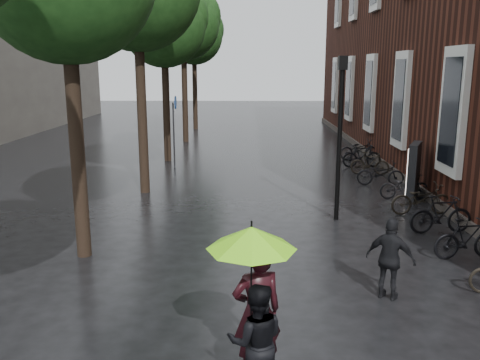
{
  "coord_description": "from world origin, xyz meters",
  "views": [
    {
      "loc": [
        -0.34,
        -3.94,
        4.25
      ],
      "look_at": [
        -0.52,
        6.96,
        1.8
      ],
      "focal_mm": 38.0,
      "sensor_mm": 36.0,
      "label": 1
    }
  ],
  "objects_px": {
    "lamp_post": "(340,123)",
    "parked_bicycles": "(398,183)",
    "person_burgundy": "(257,312)",
    "pedestrian_walking": "(390,259)",
    "ad_lightbox": "(413,172)",
    "person_black": "(256,342)"
  },
  "relations": [
    {
      "from": "lamp_post",
      "to": "parked_bicycles",
      "type": "bearing_deg",
      "value": 47.16
    },
    {
      "from": "person_burgundy",
      "to": "pedestrian_walking",
      "type": "bearing_deg",
      "value": -154.07
    },
    {
      "from": "parked_bicycles",
      "to": "ad_lightbox",
      "type": "height_order",
      "value": "ad_lightbox"
    },
    {
      "from": "person_black",
      "to": "parked_bicycles",
      "type": "relative_size",
      "value": 0.1
    },
    {
      "from": "ad_lightbox",
      "to": "lamp_post",
      "type": "relative_size",
      "value": 0.41
    },
    {
      "from": "lamp_post",
      "to": "person_burgundy",
      "type": "bearing_deg",
      "value": -107.57
    },
    {
      "from": "pedestrian_walking",
      "to": "ad_lightbox",
      "type": "xyz_separation_m",
      "value": [
        2.68,
        7.2,
        0.16
      ]
    },
    {
      "from": "person_black",
      "to": "ad_lightbox",
      "type": "height_order",
      "value": "ad_lightbox"
    },
    {
      "from": "person_burgundy",
      "to": "ad_lightbox",
      "type": "bearing_deg",
      "value": -136.98
    },
    {
      "from": "pedestrian_walking",
      "to": "parked_bicycles",
      "type": "bearing_deg",
      "value": -76.37
    },
    {
      "from": "pedestrian_walking",
      "to": "ad_lightbox",
      "type": "height_order",
      "value": "ad_lightbox"
    },
    {
      "from": "parked_bicycles",
      "to": "ad_lightbox",
      "type": "xyz_separation_m",
      "value": [
        0.34,
        -0.48,
        0.47
      ]
    },
    {
      "from": "person_black",
      "to": "ad_lightbox",
      "type": "xyz_separation_m",
      "value": [
        5.2,
        10.13,
        0.15
      ]
    },
    {
      "from": "person_black",
      "to": "parked_bicycles",
      "type": "distance_m",
      "value": 11.68
    },
    {
      "from": "pedestrian_walking",
      "to": "lamp_post",
      "type": "relative_size",
      "value": 0.34
    },
    {
      "from": "person_black",
      "to": "ad_lightbox",
      "type": "relative_size",
      "value": 0.85
    },
    {
      "from": "person_burgundy",
      "to": "person_black",
      "type": "height_order",
      "value": "person_burgundy"
    },
    {
      "from": "lamp_post",
      "to": "pedestrian_walking",
      "type": "bearing_deg",
      "value": -88.53
    },
    {
      "from": "parked_bicycles",
      "to": "ad_lightbox",
      "type": "bearing_deg",
      "value": -54.89
    },
    {
      "from": "person_burgundy",
      "to": "ad_lightbox",
      "type": "distance_m",
      "value": 10.99
    },
    {
      "from": "pedestrian_walking",
      "to": "ad_lightbox",
      "type": "relative_size",
      "value": 0.84
    },
    {
      "from": "parked_bicycles",
      "to": "lamp_post",
      "type": "distance_m",
      "value": 4.29
    }
  ]
}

